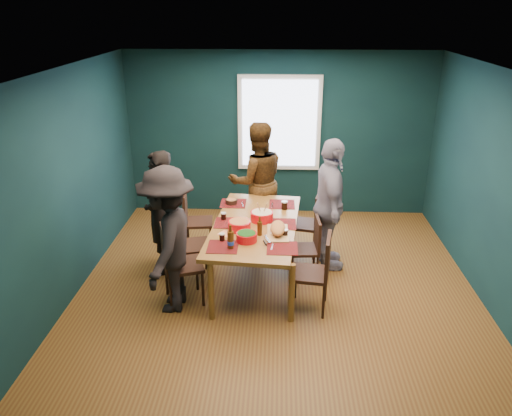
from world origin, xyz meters
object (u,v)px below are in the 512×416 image
Objects in this scene: person_far_left at (160,213)px; person_right at (330,205)px; chair_right_far at (310,219)px; chair_right_near at (318,267)px; chair_right_mid at (310,244)px; person_near_left at (168,240)px; bowl_salad at (239,225)px; bowl_herbs at (247,237)px; chair_left_mid at (185,240)px; chair_left_near at (175,259)px; cutting_board at (278,229)px; person_back at (257,181)px; chair_left_far at (192,217)px; bowl_dumpling at (262,216)px; dining_table at (255,229)px.

person_right reaches higher than person_far_left.
chair_right_far is 0.53m from person_right.
chair_right_near is 0.57× the size of person_far_left.
chair_right_near is (0.05, -0.74, 0.07)m from chair_right_mid.
chair_right_mid is 0.58m from person_right.
person_near_left reaches higher than bowl_salad.
chair_right_near is 0.90m from bowl_herbs.
chair_right_near reaches higher than bowl_herbs.
chair_left_mid is at bearing 99.82° from person_right.
person_right is 1.28m from bowl_salad.
chair_left_near is 2.12m from chair_right_far.
chair_right_far is 1.52× the size of cutting_board.
bowl_herbs reaches higher than chair_right_mid.
person_back is at bearing 158.50° from person_near_left.
person_right is 1.03× the size of person_near_left.
chair_left_mid is 0.55m from chair_left_near.
chair_left_far is 3.60× the size of bowl_herbs.
cutting_board is (0.32, -1.58, -0.05)m from person_back.
person_back is 1.03× the size of person_near_left.
person_back is 1.19m from bowl_dumpling.
chair_left_near is 0.89m from bowl_herbs.
person_back reaches higher than bowl_herbs.
chair_right_far is 1.15m from cutting_board.
person_near_left is at bearing -129.39° from chair_left_near.
dining_table is at bearing 146.50° from chair_right_near.
chair_left_far is 0.50× the size of person_back.
chair_right_mid is at bearing 102.31° from chair_right_near.
bowl_salad is at bearing -132.40° from bowl_dumpling.
person_back and person_right have the same top height.
chair_left_mid is (-0.90, -0.05, -0.15)m from dining_table.
bowl_dumpling is (1.03, 0.82, -0.02)m from person_near_left.
chair_right_far is 1.40m from chair_right_near.
chair_left_far is 1.54m from person_near_left.
person_near_left is at bearing -145.70° from bowl_salad.
chair_left_far is at bearing 71.57° from chair_left_near.
dining_table is at bearing 13.82° from chair_left_near.
chair_right_mid is 1.99m from person_far_left.
bowl_dumpling is at bearing 58.34° from dining_table.
bowl_herbs is (-0.79, -0.56, 0.36)m from chair_right_mid.
bowl_dumpling is at bearing 171.52° from chair_right_mid.
chair_right_mid is at bearing -4.38° from bowl_dumpling.
person_near_left is 1.32m from bowl_dumpling.
person_near_left is at bearing -138.52° from dining_table.
person_far_left reaches higher than chair_right_near.
person_right is at bearing 87.61° from chair_right_near.
chair_left_mid is 3.27× the size of bowl_dumpling.
dining_table is 1.04m from chair_right_far.
chair_left_near is 1.26m from bowl_dumpling.
dining_table is at bearing 66.49° from person_far_left.
bowl_herbs is (1.17, -0.67, 0.01)m from person_far_left.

